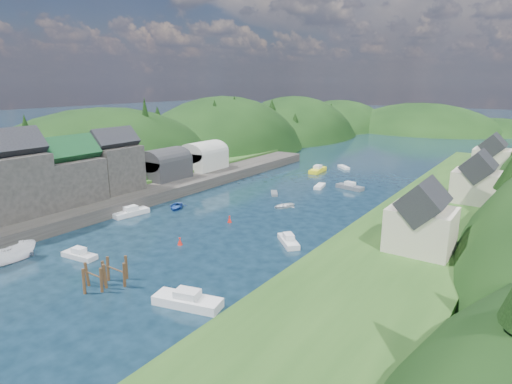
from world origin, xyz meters
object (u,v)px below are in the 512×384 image
Objects in this scene: piling_cluster_near at (94,279)px; channel_buoy_near at (180,242)px; channel_buoy_far at (230,219)px; piling_cluster_far at (116,274)px.

channel_buoy_near is at bearing 95.99° from piling_cluster_near.
piling_cluster_near is at bearing -85.90° from channel_buoy_far.
channel_buoy_near is 1.00× the size of channel_buoy_far.
piling_cluster_near reaches higher than channel_buoy_near.
piling_cluster_far is at bearing -83.45° from channel_buoy_far.
channel_buoy_far is (-2.66, 23.20, -0.63)m from piling_cluster_far.
piling_cluster_near is at bearing -84.01° from channel_buoy_near.
piling_cluster_near is 25.39m from channel_buoy_far.
piling_cluster_near reaches higher than channel_buoy_far.
piling_cluster_far is 12.28m from channel_buoy_near.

